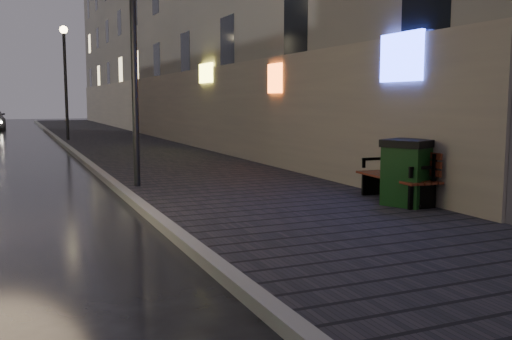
# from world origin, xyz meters

# --- Properties ---
(ground) EXTENTS (120.00, 120.00, 0.00)m
(ground) POSITION_xyz_m (0.00, 0.00, 0.00)
(ground) COLOR black
(ground) RESTS_ON ground
(sidewalk) EXTENTS (4.60, 58.00, 0.15)m
(sidewalk) POSITION_xyz_m (3.90, 21.00, 0.07)
(sidewalk) COLOR black
(sidewalk) RESTS_ON ground
(curb) EXTENTS (0.20, 58.00, 0.15)m
(curb) POSITION_xyz_m (1.50, 21.00, 0.07)
(curb) COLOR slate
(curb) RESTS_ON ground
(building_near) EXTENTS (1.80, 50.00, 13.00)m
(building_near) POSITION_xyz_m (7.10, 25.00, 6.50)
(building_near) COLOR #605B54
(building_near) RESTS_ON ground
(lamp_near) EXTENTS (0.36, 0.36, 5.28)m
(lamp_near) POSITION_xyz_m (1.85, 6.00, 3.49)
(lamp_near) COLOR black
(lamp_near) RESTS_ON sidewalk
(lamp_far) EXTENTS (0.36, 0.36, 5.28)m
(lamp_far) POSITION_xyz_m (1.85, 22.00, 3.49)
(lamp_far) COLOR black
(lamp_far) RESTS_ON sidewalk
(bench) EXTENTS (0.78, 1.93, 0.96)m
(bench) POSITION_xyz_m (5.92, 2.20, 0.63)
(bench) COLOR black
(bench) RESTS_ON sidewalk
(trash_bin) EXTENTS (1.01, 1.01, 1.17)m
(trash_bin) POSITION_xyz_m (5.80, 1.82, 0.74)
(trash_bin) COLOR black
(trash_bin) RESTS_ON sidewalk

